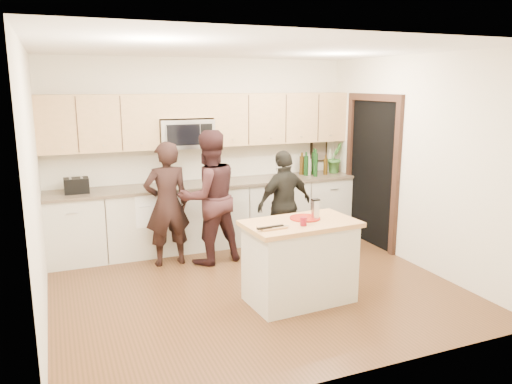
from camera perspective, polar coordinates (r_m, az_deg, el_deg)
name	(u,v)px	position (r m, az deg, el deg)	size (l,w,h in m)	color
floor	(254,286)	(5.98, -0.27, -10.73)	(4.50, 4.50, 0.00)	#57321E
room_shell	(253,140)	(5.54, -0.29, 6.00)	(4.52, 4.02, 2.71)	beige
back_cabinetry	(210,214)	(7.34, -5.24, -2.51)	(4.50, 0.66, 0.94)	beige
upper_cabinetry	(208,119)	(7.26, -5.54, 8.32)	(4.50, 0.33, 0.75)	tan
microwave	(185,133)	(7.15, -8.07, 6.64)	(0.76, 0.41, 0.40)	silver
doorway	(372,166)	(7.47, 13.11, 2.87)	(0.06, 1.25, 2.20)	black
framed_picture	(319,150)	(8.21, 7.18, 4.78)	(0.30, 0.03, 0.38)	black
dish_towel	(146,200)	(6.87, -12.42, -0.94)	(0.34, 0.60, 0.48)	white
island	(300,261)	(5.47, 5.03, -7.88)	(1.24, 0.77, 0.90)	beige
red_plate	(305,218)	(5.45, 5.61, -2.97)	(0.33, 0.33, 0.02)	maroon
box_grater	(315,208)	(5.42, 6.81, -1.83)	(0.08, 0.07, 0.21)	silver
drink_glass	(303,221)	(5.18, 5.44, -3.37)	(0.07, 0.07, 0.09)	maroon
cutting_board	(272,227)	(5.07, 1.83, -4.07)	(0.27, 0.16, 0.02)	tan
tongs	(270,227)	(5.01, 1.64, -4.04)	(0.29, 0.03, 0.02)	black
knife	(280,227)	(5.06, 2.77, -3.98)	(0.19, 0.02, 0.01)	silver
toaster	(76,185)	(6.90, -19.83, 0.70)	(0.31, 0.22, 0.20)	black
bottle_cluster	(315,163)	(7.88, 6.73, 3.33)	(0.62, 0.36, 0.42)	black
orchid	(335,158)	(8.08, 9.01, 3.91)	(0.27, 0.22, 0.49)	#386D2B
woman_left	(167,204)	(6.55, -10.14, -1.37)	(0.59, 0.39, 1.63)	black
woman_center	(209,197)	(6.55, -5.41, -0.63)	(0.86, 0.67, 1.76)	black
woman_right	(284,204)	(6.79, 3.26, -1.39)	(0.86, 0.36, 1.47)	black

